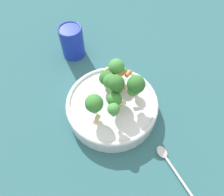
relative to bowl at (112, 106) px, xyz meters
The scene contains 5 objects.
ground_plane 0.03m from the bowl, ahead, with size 3.00×3.00×0.00m, color #2D6066.
bowl is the anchor object (origin of this frame).
pasta_salad 0.08m from the bowl, 129.95° to the left, with size 0.18×0.16×0.10m.
cup 0.28m from the bowl, 167.99° to the right, with size 0.08×0.08×0.11m.
spoon 0.22m from the bowl, 25.69° to the left, with size 0.16×0.05×0.01m.
Camera 1 is at (0.32, -0.10, 0.57)m, focal length 35.00 mm.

